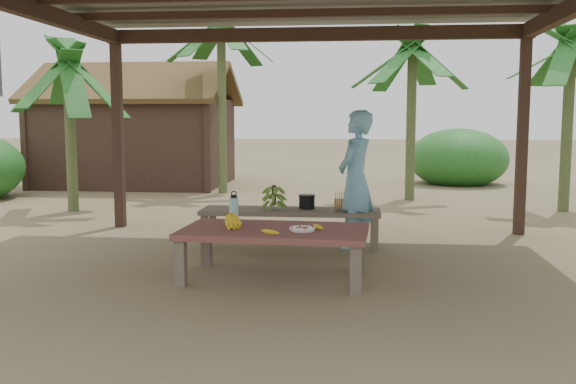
# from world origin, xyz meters

# --- Properties ---
(ground) EXTENTS (80.00, 80.00, 0.00)m
(ground) POSITION_xyz_m (0.00, 0.00, 0.00)
(ground) COLOR olive
(ground) RESTS_ON ground
(work_table) EXTENTS (1.86, 1.10, 0.50)m
(work_table) POSITION_xyz_m (-0.19, -0.45, 0.43)
(work_table) COLOR brown
(work_table) RESTS_ON ground
(bench) EXTENTS (2.20, 0.62, 0.45)m
(bench) POSITION_xyz_m (-0.21, 1.20, 0.39)
(bench) COLOR brown
(bench) RESTS_ON ground
(ripe_banana_bunch) EXTENTS (0.28, 0.24, 0.16)m
(ripe_banana_bunch) POSITION_xyz_m (-0.66, -0.45, 0.58)
(ripe_banana_bunch) COLOR yellow
(ripe_banana_bunch) RESTS_ON work_table
(plate) EXTENTS (0.24, 0.24, 0.04)m
(plate) POSITION_xyz_m (0.09, -0.56, 0.52)
(plate) COLOR white
(plate) RESTS_ON work_table
(loose_banana_front) EXTENTS (0.18, 0.05, 0.04)m
(loose_banana_front) POSITION_xyz_m (-0.19, -0.76, 0.52)
(loose_banana_front) COLOR yellow
(loose_banana_front) RESTS_ON work_table
(loose_banana_side) EXTENTS (0.13, 0.14, 0.04)m
(loose_banana_side) POSITION_xyz_m (0.24, -0.44, 0.52)
(loose_banana_side) COLOR yellow
(loose_banana_side) RESTS_ON work_table
(water_flask) EXTENTS (0.09, 0.09, 0.33)m
(water_flask) POSITION_xyz_m (-0.65, -0.15, 0.64)
(water_flask) COLOR #40C8B9
(water_flask) RESTS_ON work_table
(green_banana_stalk) EXTENTS (0.28, 0.28, 0.31)m
(green_banana_stalk) POSITION_xyz_m (-0.41, 1.20, 0.61)
(green_banana_stalk) COLOR #598C2D
(green_banana_stalk) RESTS_ON bench
(cooking_pot) EXTENTS (0.20, 0.20, 0.17)m
(cooking_pot) POSITION_xyz_m (-0.01, 1.28, 0.53)
(cooking_pot) COLOR black
(cooking_pot) RESTS_ON bench
(skewer_rack) EXTENTS (0.18, 0.08, 0.24)m
(skewer_rack) POSITION_xyz_m (0.41, 1.15, 0.57)
(skewer_rack) COLOR #A57F47
(skewer_rack) RESTS_ON bench
(woman) EXTENTS (0.61, 0.72, 1.67)m
(woman) POSITION_xyz_m (0.59, 1.16, 0.83)
(woman) COLOR #6EB0D0
(woman) RESTS_ON ground
(hut) EXTENTS (4.40, 3.43, 2.85)m
(hut) POSITION_xyz_m (-4.50, 8.00, 1.10)
(hut) COLOR black
(hut) RESTS_ON ground
(banana_plant_ne) EXTENTS (1.80, 1.80, 3.01)m
(banana_plant_ne) POSITION_xyz_m (4.08, 4.57, 2.53)
(banana_plant_ne) COLOR #596638
(banana_plant_ne) RESTS_ON ground
(banana_plant_n) EXTENTS (1.80, 1.80, 3.14)m
(banana_plant_n) POSITION_xyz_m (1.61, 5.81, 2.65)
(banana_plant_n) COLOR #596638
(banana_plant_n) RESTS_ON ground
(banana_plant_nw) EXTENTS (1.80, 1.80, 3.73)m
(banana_plant_nw) POSITION_xyz_m (-2.18, 6.53, 3.22)
(banana_plant_nw) COLOR #596638
(banana_plant_nw) RESTS_ON ground
(banana_plant_w) EXTENTS (1.80, 1.80, 2.69)m
(banana_plant_w) POSITION_xyz_m (-4.16, 3.70, 2.21)
(banana_plant_w) COLOR #596638
(banana_plant_w) RESTS_ON ground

